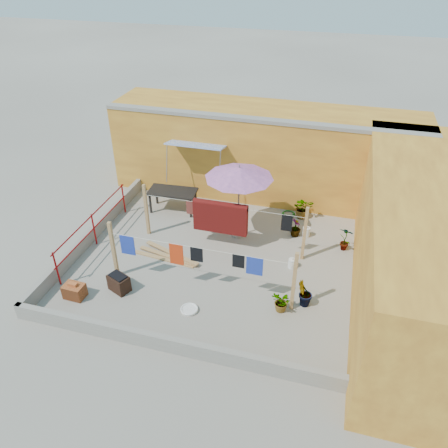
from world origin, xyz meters
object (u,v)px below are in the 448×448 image
at_px(brick_stack, 74,291).
at_px(green_hose, 288,214).
at_px(patio_umbrella, 239,173).
at_px(brazier, 119,283).
at_px(water_jug_a, 292,263).
at_px(outdoor_table, 173,193).
at_px(white_basin, 189,309).
at_px(water_jug_b, 306,232).
at_px(plant_back_a, 303,208).

distance_m(brick_stack, green_hose, 7.55).
bearing_deg(patio_umbrella, brazier, -125.90).
height_order(patio_umbrella, water_jug_a, patio_umbrella).
bearing_deg(green_hose, outdoor_table, -168.69).
bearing_deg(water_jug_a, outdoor_table, 154.96).
xyz_separation_m(patio_umbrella, green_hose, (1.39, 1.73, -2.22)).
relative_size(patio_umbrella, brick_stack, 4.92).
relative_size(white_basin, green_hose, 0.99).
bearing_deg(green_hose, water_jug_b, -57.64).
relative_size(brazier, green_hose, 1.43).
xyz_separation_m(brazier, plant_back_a, (4.35, 5.12, 0.13)).
relative_size(white_basin, water_jug_a, 1.37).
relative_size(patio_umbrella, green_hose, 5.85).
bearing_deg(water_jug_a, patio_umbrella, 148.54).
distance_m(water_jug_a, water_jug_b, 1.75).
height_order(outdoor_table, brazier, outdoor_table).
xyz_separation_m(water_jug_b, green_hose, (-0.74, 1.17, -0.14)).
relative_size(brazier, white_basin, 1.45).
bearing_deg(brick_stack, outdoor_table, 79.50).
distance_m(patio_umbrella, white_basin, 4.31).
distance_m(white_basin, water_jug_a, 3.40).
xyz_separation_m(water_jug_a, plant_back_a, (-0.06, 2.87, 0.23)).
relative_size(outdoor_table, white_basin, 3.70).
relative_size(patio_umbrella, water_jug_b, 7.27).
bearing_deg(brazier, patio_umbrella, 54.10).
bearing_deg(brazier, water_jug_b, 40.81).
bearing_deg(plant_back_a, water_jug_b, -76.80).
bearing_deg(outdoor_table, white_basin, -64.31).
height_order(brick_stack, plant_back_a, plant_back_a).
height_order(outdoor_table, water_jug_b, outdoor_table).
height_order(white_basin, green_hose, white_basin).
height_order(water_jug_b, green_hose, water_jug_b).
distance_m(water_jug_b, plant_back_a, 1.18).
bearing_deg(brazier, white_basin, -6.68).
height_order(brazier, plant_back_a, plant_back_a).
relative_size(outdoor_table, plant_back_a, 2.28).
bearing_deg(outdoor_table, brazier, -88.54).
xyz_separation_m(water_jug_b, plant_back_a, (-0.27, 1.13, 0.21)).
distance_m(patio_umbrella, outdoor_table, 3.17).
height_order(brazier, water_jug_b, brazier).
distance_m(water_jug_a, green_hose, 2.96).
height_order(brick_stack, white_basin, brick_stack).
bearing_deg(water_jug_a, water_jug_b, 83.08).
distance_m(brick_stack, water_jug_a, 6.13).
distance_m(green_hose, plant_back_a, 0.59).
bearing_deg(water_jug_b, brick_stack, -141.04).
relative_size(brick_stack, brazier, 0.83).
distance_m(water_jug_b, green_hose, 1.40).
xyz_separation_m(patio_umbrella, outdoor_table, (-2.60, 0.93, -1.55)).
distance_m(brick_stack, white_basin, 3.16).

